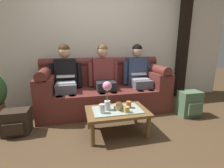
# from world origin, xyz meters

# --- Properties ---
(ground_plane) EXTENTS (14.00, 14.00, 0.00)m
(ground_plane) POSITION_xyz_m (0.00, 0.00, 0.00)
(ground_plane) COLOR #4C3823
(back_wall_patterned) EXTENTS (6.00, 0.12, 2.90)m
(back_wall_patterned) POSITION_xyz_m (0.00, 1.70, 1.45)
(back_wall_patterned) COLOR silver
(back_wall_patterned) RESTS_ON ground_plane
(timber_pillar) EXTENTS (0.20, 0.20, 2.90)m
(timber_pillar) POSITION_xyz_m (1.90, 1.58, 1.45)
(timber_pillar) COLOR black
(timber_pillar) RESTS_ON ground_plane
(couch) EXTENTS (2.31, 0.88, 0.96)m
(couch) POSITION_xyz_m (0.00, 1.17, 0.37)
(couch) COLOR maroon
(couch) RESTS_ON ground_plane
(person_left) EXTENTS (0.56, 0.67, 1.22)m
(person_left) POSITION_xyz_m (-0.68, 1.17, 0.66)
(person_left) COLOR #595B66
(person_left) RESTS_ON ground_plane
(person_middle) EXTENTS (0.56, 0.67, 1.22)m
(person_middle) POSITION_xyz_m (0.00, 1.17, 0.66)
(person_middle) COLOR #232326
(person_middle) RESTS_ON ground_plane
(person_right) EXTENTS (0.56, 0.67, 1.22)m
(person_right) POSITION_xyz_m (0.68, 1.17, 0.66)
(person_right) COLOR #595B66
(person_right) RESTS_ON ground_plane
(coffee_table) EXTENTS (0.83, 0.55, 0.35)m
(coffee_table) POSITION_xyz_m (0.00, 0.22, 0.30)
(coffee_table) COLOR brown
(coffee_table) RESTS_ON ground_plane
(flower_vase) EXTENTS (0.12, 0.12, 0.39)m
(flower_vase) POSITION_xyz_m (-0.13, 0.22, 0.60)
(flower_vase) COLOR silver
(flower_vase) RESTS_ON coffee_table
(snack_bowl) EXTENTS (0.13, 0.13, 0.11)m
(snack_bowl) POSITION_xyz_m (0.02, 0.22, 0.40)
(snack_bowl) COLOR tan
(snack_bowl) RESTS_ON coffee_table
(cup_near_left) EXTENTS (0.07, 0.07, 0.09)m
(cup_near_left) POSITION_xyz_m (0.17, 0.24, 0.40)
(cup_near_left) COLOR #B26633
(cup_near_left) RESTS_ON coffee_table
(cup_near_right) EXTENTS (0.07, 0.07, 0.12)m
(cup_near_right) POSITION_xyz_m (-0.22, 0.14, 0.41)
(cup_near_right) COLOR silver
(cup_near_right) RESTS_ON coffee_table
(cup_far_center) EXTENTS (0.08, 0.08, 0.08)m
(cup_far_center) POSITION_xyz_m (0.09, 0.09, 0.39)
(cup_far_center) COLOR gold
(cup_far_center) RESTS_ON coffee_table
(backpack_right) EXTENTS (0.36, 0.29, 0.44)m
(backpack_right) POSITION_xyz_m (1.37, 0.49, 0.22)
(backpack_right) COLOR #4C6B4C
(backpack_right) RESTS_ON ground_plane
(backpack_left) EXTENTS (0.35, 0.30, 0.34)m
(backpack_left) POSITION_xyz_m (-1.35, 0.53, 0.17)
(backpack_left) COLOR #2D2319
(backpack_left) RESTS_ON ground_plane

